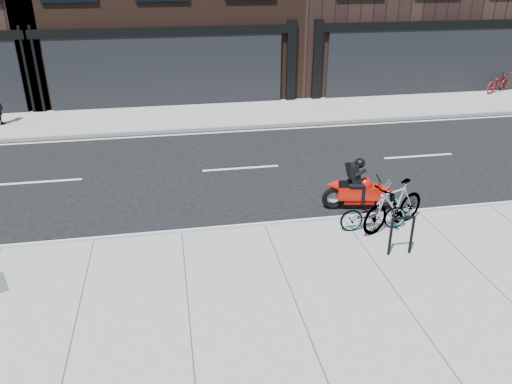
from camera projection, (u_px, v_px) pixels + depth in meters
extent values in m
plane|color=black|center=(251.00, 195.00, 13.89)|extent=(120.00, 120.00, 0.00)
cube|color=gray|center=(296.00, 305.00, 9.41)|extent=(60.00, 6.00, 0.13)
cube|color=gray|center=(220.00, 115.00, 20.76)|extent=(60.00, 3.50, 0.13)
cylinder|color=black|center=(391.00, 237.00, 10.70)|extent=(0.06, 0.06, 0.88)
cylinder|color=black|center=(412.00, 235.00, 10.77)|extent=(0.06, 0.06, 0.88)
cylinder|color=black|center=(404.00, 218.00, 10.55)|extent=(0.49, 0.06, 0.06)
imported|color=gray|center=(374.00, 213.00, 11.73)|extent=(1.64, 0.61, 0.85)
imported|color=gray|center=(394.00, 205.00, 11.74)|extent=(2.02, 1.30, 1.18)
torus|color=black|center=(383.00, 198.00, 13.04)|extent=(0.62, 0.23, 0.61)
torus|color=black|center=(333.00, 198.00, 13.04)|extent=(0.62, 0.23, 0.61)
cube|color=#B11108|center=(359.00, 192.00, 12.96)|extent=(1.15, 0.54, 0.35)
cone|color=#B11108|center=(386.00, 190.00, 12.94)|extent=(0.48, 0.47, 0.41)
sphere|color=#B11108|center=(365.00, 184.00, 12.86)|extent=(0.37, 0.37, 0.37)
cube|color=black|center=(349.00, 184.00, 12.87)|extent=(0.54, 0.34, 0.11)
cylinder|color=silver|center=(338.00, 196.00, 13.20)|extent=(0.51, 0.17, 0.08)
cube|color=black|center=(355.00, 173.00, 12.73)|extent=(0.41, 0.39, 0.54)
cube|color=black|center=(349.00, 171.00, 12.70)|extent=(0.26, 0.31, 0.37)
sphere|color=black|center=(360.00, 163.00, 12.62)|extent=(0.27, 0.27, 0.27)
imported|color=maroon|center=(498.00, 82.00, 23.80)|extent=(1.89, 1.34, 0.95)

